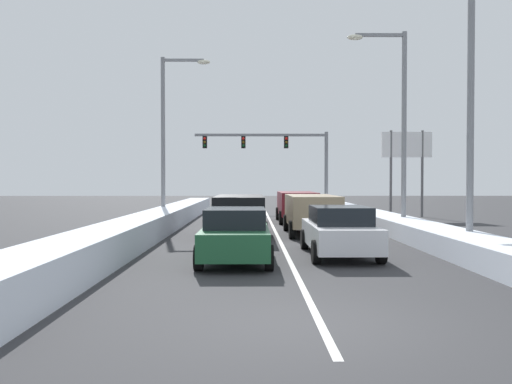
{
  "coord_description": "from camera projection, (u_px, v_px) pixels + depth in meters",
  "views": [
    {
      "loc": [
        -1.1,
        -8.06,
        2.26
      ],
      "look_at": [
        -0.79,
        23.42,
        1.62
      ],
      "focal_mm": 36.29,
      "sensor_mm": 36.0,
      "label": 1
    }
  ],
  "objects": [
    {
      "name": "snow_bank_left_shoulder",
      "position": [
        163.0,
        219.0,
        24.56
      ],
      "size": [
        1.59,
        36.33,
        0.9
      ],
      "primitive_type": "cube",
      "color": "silver",
      "rests_on": "ground"
    },
    {
      "name": "street_lamp_right_near",
      "position": [
        460.0,
        90.0,
        16.32
      ],
      "size": [
        2.66,
        0.36,
        8.69
      ],
      "color": "gray",
      "rests_on": "ground"
    },
    {
      "name": "sedan_white_right_lane_nearest",
      "position": [
        339.0,
        231.0,
        15.64
      ],
      "size": [
        2.0,
        4.5,
        1.51
      ],
      "color": "silver",
      "rests_on": "ground"
    },
    {
      "name": "suv_tan_right_lane_second",
      "position": [
        312.0,
        211.0,
        21.98
      ],
      "size": [
        2.16,
        4.9,
        1.67
      ],
      "color": "#937F60",
      "rests_on": "ground"
    },
    {
      "name": "ground_plane",
      "position": [
        278.0,
        236.0,
        21.32
      ],
      "size": [
        120.0,
        120.0,
        0.0
      ],
      "primitive_type": "plane",
      "color": "#333335"
    },
    {
      "name": "street_lamp_left_mid",
      "position": [
        169.0,
        125.0,
        27.82
      ],
      "size": [
        2.66,
        0.36,
        8.93
      ],
      "color": "gray",
      "rests_on": "ground"
    },
    {
      "name": "snow_bank_right_shoulder",
      "position": [
        385.0,
        222.0,
        24.67
      ],
      "size": [
        1.7,
        36.33,
        0.68
      ],
      "primitive_type": "cube",
      "color": "silver",
      "rests_on": "ground"
    },
    {
      "name": "sedan_green_center_lane_nearest",
      "position": [
        236.0,
        235.0,
        14.54
      ],
      "size": [
        2.0,
        4.5,
        1.51
      ],
      "color": "#1E5633",
      "rests_on": "ground"
    },
    {
      "name": "traffic_light_gantry",
      "position": [
        280.0,
        150.0,
        41.03
      ],
      "size": [
        10.6,
        0.47,
        6.2
      ],
      "color": "slate",
      "rests_on": "ground"
    },
    {
      "name": "sedan_gray_center_lane_third",
      "position": [
        243.0,
        209.0,
        28.14
      ],
      "size": [
        2.0,
        4.5,
        1.51
      ],
      "color": "slate",
      "rests_on": "ground"
    },
    {
      "name": "suv_maroon_right_lane_third",
      "position": [
        297.0,
        204.0,
        28.73
      ],
      "size": [
        2.16,
        4.9,
        1.67
      ],
      "color": "maroon",
      "rests_on": "ground"
    },
    {
      "name": "suv_black_center_lane_second",
      "position": [
        240.0,
        212.0,
        21.24
      ],
      "size": [
        2.16,
        4.9,
        1.67
      ],
      "color": "black",
      "rests_on": "ground"
    },
    {
      "name": "lane_stripe_between_right_lane_and_center_lane",
      "position": [
        274.0,
        229.0,
        24.62
      ],
      "size": [
        0.14,
        36.33,
        0.01
      ],
      "primitive_type": "cube",
      "color": "silver",
      "rests_on": "ground"
    },
    {
      "name": "street_lamp_right_mid",
      "position": [
        396.0,
        114.0,
        22.92
      ],
      "size": [
        2.66,
        0.36,
        8.89
      ],
      "color": "gray",
      "rests_on": "ground"
    },
    {
      "name": "roadside_sign_right",
      "position": [
        407.0,
        154.0,
        32.84
      ],
      "size": [
        3.2,
        0.16,
        5.5
      ],
      "color": "#59595B",
      "rests_on": "ground"
    }
  ]
}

